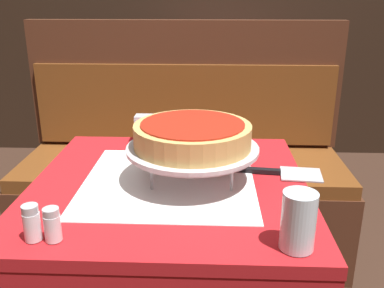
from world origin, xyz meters
The scene contains 11 objects.
dining_table_front centered at (0.00, 0.00, 0.63)m, with size 0.73×0.73×0.73m.
dining_table_rear centered at (0.17, 1.67, 0.60)m, with size 0.66×0.66×0.73m.
booth_bench centered at (-0.02, 0.82, 0.32)m, with size 1.50×0.53×1.09m.
pizza_pan_stand centered at (0.06, 0.01, 0.82)m, with size 0.35×0.35×0.10m.
deep_dish_pizza centered at (0.06, 0.01, 0.86)m, with size 0.30×0.30×0.06m.
pizza_server centered at (0.29, 0.06, 0.73)m, with size 0.28×0.11×0.01m.
water_glass_near centered at (0.28, -0.30, 0.79)m, with size 0.07×0.07×0.12m.
salt_shaker centered at (-0.25, -0.30, 0.77)m, with size 0.03×0.03×0.08m.
pepper_shaker centered at (-0.21, -0.30, 0.77)m, with size 0.03×0.03×0.07m.
napkin_holder centered at (-0.09, 0.32, 0.78)m, with size 0.10×0.05×0.09m.
condiment_caddy centered at (0.24, 1.68, 0.77)m, with size 0.12×0.12×0.17m.
Camera 1 is at (0.11, -1.04, 1.21)m, focal length 40.00 mm.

